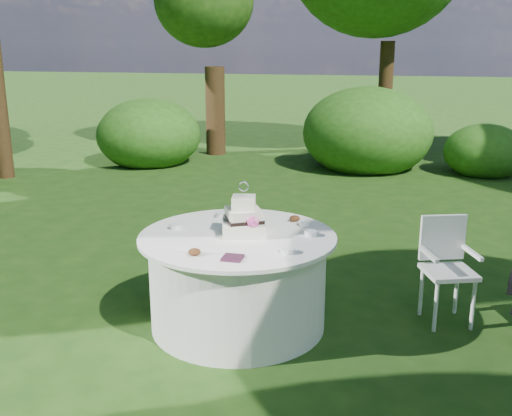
% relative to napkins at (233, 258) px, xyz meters
% --- Properties ---
extents(ground, '(80.00, 80.00, 0.00)m').
position_rel_napkins_xyz_m(ground, '(-0.11, 0.53, -0.78)').
color(ground, '#193A0F').
rests_on(ground, ground).
extents(napkins, '(0.14, 0.14, 0.02)m').
position_rel_napkins_xyz_m(napkins, '(0.00, 0.00, 0.00)').
color(napkins, '#401B30').
rests_on(napkins, table).
extents(feather_plume, '(0.48, 0.07, 0.01)m').
position_rel_napkins_xyz_m(feather_plume, '(-0.35, 0.10, -0.00)').
color(feather_plume, white).
rests_on(feather_plume, table).
extents(table, '(1.56, 1.56, 0.77)m').
position_rel_napkins_xyz_m(table, '(-0.11, 0.53, -0.39)').
color(table, silver).
rests_on(table, ground).
extents(cake, '(0.41, 0.41, 0.43)m').
position_rel_napkins_xyz_m(cake, '(-0.06, 0.58, 0.10)').
color(cake, white).
rests_on(cake, table).
extents(chair, '(0.49, 0.49, 0.87)m').
position_rel_napkins_xyz_m(chair, '(1.52, 1.03, -0.27)').
color(chair, silver).
rests_on(chair, ground).
extents(votives, '(1.20, 0.88, 0.04)m').
position_rel_napkins_xyz_m(votives, '(0.03, 0.67, 0.01)').
color(votives, white).
rests_on(votives, table).
extents(petal_cups, '(0.64, 1.09, 0.05)m').
position_rel_napkins_xyz_m(petal_cups, '(-0.01, 0.51, 0.02)').
color(petal_cups, '#562D16').
rests_on(petal_cups, table).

